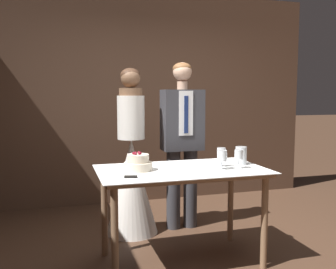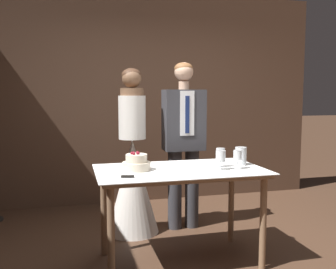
{
  "view_description": "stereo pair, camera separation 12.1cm",
  "coord_description": "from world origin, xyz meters",
  "px_view_note": "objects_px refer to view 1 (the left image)",
  "views": [
    {
      "loc": [
        -1.07,
        -2.78,
        1.45
      ],
      "look_at": [
        -0.07,
        0.6,
        1.08
      ],
      "focal_mm": 40.0,
      "sensor_mm": 36.0,
      "label": 1
    },
    {
      "loc": [
        -0.95,
        -2.81,
        1.45
      ],
      "look_at": [
        -0.07,
        0.6,
        1.08
      ],
      "focal_mm": 40.0,
      "sensor_mm": 36.0,
      "label": 2
    }
  ],
  "objects_px": {
    "cake_table": "(181,180)",
    "groom": "(182,137)",
    "cake_knife": "(140,177)",
    "bride": "(132,174)",
    "wine_glass_near": "(239,155)",
    "tiered_cake": "(138,163)",
    "hurricane_candle": "(241,156)",
    "wine_glass_far": "(222,157)",
    "wine_glass_middle": "(221,153)"
  },
  "relations": [
    {
      "from": "wine_glass_middle",
      "to": "hurricane_candle",
      "type": "bearing_deg",
      "value": 10.57
    },
    {
      "from": "cake_table",
      "to": "bride",
      "type": "xyz_separation_m",
      "value": [
        -0.28,
        0.81,
        -0.1
      ]
    },
    {
      "from": "tiered_cake",
      "to": "wine_glass_near",
      "type": "height_order",
      "value": "wine_glass_near"
    },
    {
      "from": "cake_knife",
      "to": "wine_glass_far",
      "type": "relative_size",
      "value": 2.36
    },
    {
      "from": "bride",
      "to": "cake_table",
      "type": "bearing_deg",
      "value": -71.02
    },
    {
      "from": "hurricane_candle",
      "to": "tiered_cake",
      "type": "bearing_deg",
      "value": -179.93
    },
    {
      "from": "hurricane_candle",
      "to": "groom",
      "type": "bearing_deg",
      "value": 111.7
    },
    {
      "from": "cake_table",
      "to": "wine_glass_middle",
      "type": "height_order",
      "value": "wine_glass_middle"
    },
    {
      "from": "hurricane_candle",
      "to": "cake_table",
      "type": "bearing_deg",
      "value": -176.06
    },
    {
      "from": "bride",
      "to": "cake_knife",
      "type": "bearing_deg",
      "value": -97.43
    },
    {
      "from": "cake_table",
      "to": "cake_knife",
      "type": "xyz_separation_m",
      "value": [
        -0.42,
        -0.25,
        0.1
      ]
    },
    {
      "from": "tiered_cake",
      "to": "bride",
      "type": "bearing_deg",
      "value": 83.35
    },
    {
      "from": "wine_glass_near",
      "to": "groom",
      "type": "distance_m",
      "value": 0.95
    },
    {
      "from": "bride",
      "to": "groom",
      "type": "distance_m",
      "value": 0.67
    },
    {
      "from": "bride",
      "to": "hurricane_candle",
      "type": "bearing_deg",
      "value": -41.72
    },
    {
      "from": "wine_glass_near",
      "to": "tiered_cake",
      "type": "bearing_deg",
      "value": 169.22
    },
    {
      "from": "wine_glass_far",
      "to": "wine_glass_middle",
      "type": "bearing_deg",
      "value": 68.25
    },
    {
      "from": "groom",
      "to": "cake_knife",
      "type": "bearing_deg",
      "value": -123.36
    },
    {
      "from": "tiered_cake",
      "to": "hurricane_candle",
      "type": "relative_size",
      "value": 1.46
    },
    {
      "from": "cake_knife",
      "to": "wine_glass_middle",
      "type": "distance_m",
      "value": 0.83
    },
    {
      "from": "wine_glass_near",
      "to": "wine_glass_middle",
      "type": "distance_m",
      "value": 0.16
    },
    {
      "from": "wine_glass_far",
      "to": "groom",
      "type": "distance_m",
      "value": 0.93
    },
    {
      "from": "cake_knife",
      "to": "bride",
      "type": "height_order",
      "value": "bride"
    },
    {
      "from": "tiered_cake",
      "to": "wine_glass_far",
      "type": "bearing_deg",
      "value": -12.86
    },
    {
      "from": "cake_table",
      "to": "wine_glass_near",
      "type": "xyz_separation_m",
      "value": [
        0.47,
        -0.12,
        0.21
      ]
    },
    {
      "from": "wine_glass_near",
      "to": "wine_glass_far",
      "type": "xyz_separation_m",
      "value": [
        -0.15,
        0.0,
        -0.01
      ]
    },
    {
      "from": "wine_glass_far",
      "to": "bride",
      "type": "distance_m",
      "value": 1.14
    },
    {
      "from": "cake_knife",
      "to": "groom",
      "type": "relative_size",
      "value": 0.22
    },
    {
      "from": "cake_knife",
      "to": "cake_table",
      "type": "bearing_deg",
      "value": 44.69
    },
    {
      "from": "tiered_cake",
      "to": "wine_glass_middle",
      "type": "relative_size",
      "value": 1.43
    },
    {
      "from": "tiered_cake",
      "to": "wine_glass_far",
      "type": "xyz_separation_m",
      "value": [
        0.69,
        -0.16,
        0.05
      ]
    },
    {
      "from": "wine_glass_middle",
      "to": "hurricane_candle",
      "type": "distance_m",
      "value": 0.22
    },
    {
      "from": "tiered_cake",
      "to": "wine_glass_near",
      "type": "relative_size",
      "value": 1.47
    },
    {
      "from": "wine_glass_near",
      "to": "bride",
      "type": "distance_m",
      "value": 1.23
    },
    {
      "from": "wine_glass_far",
      "to": "hurricane_candle",
      "type": "height_order",
      "value": "wine_glass_far"
    },
    {
      "from": "wine_glass_middle",
      "to": "bride",
      "type": "distance_m",
      "value": 1.08
    },
    {
      "from": "tiered_cake",
      "to": "cake_table",
      "type": "bearing_deg",
      "value": -6.06
    },
    {
      "from": "cake_knife",
      "to": "wine_glass_near",
      "type": "bearing_deg",
      "value": 22.04
    },
    {
      "from": "cake_knife",
      "to": "hurricane_candle",
      "type": "xyz_separation_m",
      "value": [
        1.0,
        0.29,
        0.07
      ]
    },
    {
      "from": "cake_table",
      "to": "tiered_cake",
      "type": "distance_m",
      "value": 0.4
    },
    {
      "from": "cake_table",
      "to": "hurricane_candle",
      "type": "bearing_deg",
      "value": 3.94
    },
    {
      "from": "hurricane_candle",
      "to": "groom",
      "type": "height_order",
      "value": "groom"
    },
    {
      "from": "bride",
      "to": "wine_glass_near",
      "type": "bearing_deg",
      "value": -51.0
    },
    {
      "from": "cake_table",
      "to": "cake_knife",
      "type": "distance_m",
      "value": 0.49
    },
    {
      "from": "cake_table",
      "to": "groom",
      "type": "height_order",
      "value": "groom"
    },
    {
      "from": "cake_knife",
      "to": "groom",
      "type": "height_order",
      "value": "groom"
    },
    {
      "from": "wine_glass_near",
      "to": "wine_glass_far",
      "type": "bearing_deg",
      "value": 178.96
    },
    {
      "from": "cake_knife",
      "to": "hurricane_candle",
      "type": "height_order",
      "value": "hurricane_candle"
    },
    {
      "from": "wine_glass_near",
      "to": "groom",
      "type": "bearing_deg",
      "value": 101.96
    },
    {
      "from": "tiered_cake",
      "to": "wine_glass_far",
      "type": "distance_m",
      "value": 0.71
    }
  ]
}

